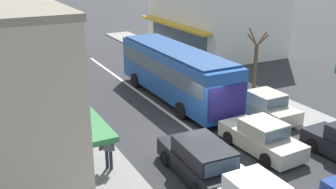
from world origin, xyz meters
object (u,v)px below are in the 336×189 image
(wagon_adjacent_lane_trail, at_px, (201,160))
(traffic_light_downstreet, at_px, (40,30))
(sedan_behind_bus_mid, at_px, (261,137))
(street_tree_right, at_px, (255,64))
(pedestrian_browsing_midblock, at_px, (61,80))
(parked_sedan_kerb_second, at_px, (265,106))
(pedestrian_with_handbag_near, at_px, (108,148))
(city_bus, at_px, (175,70))

(wagon_adjacent_lane_trail, xyz_separation_m, traffic_light_downstreet, (-2.01, 21.18, 2.11))
(sedan_behind_bus_mid, xyz_separation_m, street_tree_right, (4.80, 6.37, 1.34))
(street_tree_right, xyz_separation_m, pedestrian_browsing_midblock, (-11.07, 5.53, -0.94))
(wagon_adjacent_lane_trail, relative_size, traffic_light_downstreet, 1.09)
(sedan_behind_bus_mid, distance_m, wagon_adjacent_lane_trail, 3.75)
(pedestrian_browsing_midblock, bearing_deg, traffic_light_downstreet, 86.25)
(parked_sedan_kerb_second, xyz_separation_m, pedestrian_with_handbag_near, (-9.62, -1.55, 0.40))
(pedestrian_browsing_midblock, bearing_deg, sedan_behind_bus_mid, -62.22)
(sedan_behind_bus_mid, bearing_deg, city_bus, 91.10)
(parked_sedan_kerb_second, xyz_separation_m, street_tree_right, (1.99, 3.34, 1.34))
(sedan_behind_bus_mid, distance_m, parked_sedan_kerb_second, 4.13)
(city_bus, height_order, pedestrian_browsing_midblock, city_bus)
(wagon_adjacent_lane_trail, bearing_deg, pedestrian_browsing_midblock, 101.61)
(sedan_behind_bus_mid, xyz_separation_m, pedestrian_browsing_midblock, (-6.27, 11.90, 0.40))
(street_tree_right, relative_size, pedestrian_with_handbag_near, 2.58)
(city_bus, distance_m, pedestrian_with_handbag_near, 9.29)
(city_bus, xyz_separation_m, parked_sedan_kerb_second, (2.96, -4.88, -1.22))
(traffic_light_downstreet, relative_size, street_tree_right, 1.00)
(pedestrian_with_handbag_near, bearing_deg, street_tree_right, 22.83)
(wagon_adjacent_lane_trail, bearing_deg, street_tree_right, 39.56)
(traffic_light_downstreet, xyz_separation_m, pedestrian_browsing_midblock, (-0.57, -8.64, -1.79))
(city_bus, xyz_separation_m, wagon_adjacent_lane_trail, (-3.54, -8.56, -1.14))
(street_tree_right, bearing_deg, city_bus, 162.72)
(city_bus, relative_size, street_tree_right, 2.58)
(city_bus, distance_m, pedestrian_browsing_midblock, 7.35)
(pedestrian_with_handbag_near, bearing_deg, wagon_adjacent_lane_trail, -34.24)
(pedestrian_browsing_midblock, bearing_deg, parked_sedan_kerb_second, -44.33)
(parked_sedan_kerb_second, height_order, pedestrian_with_handbag_near, pedestrian_with_handbag_near)
(street_tree_right, bearing_deg, sedan_behind_bus_mid, -127.02)
(wagon_adjacent_lane_trail, distance_m, traffic_light_downstreet, 21.38)
(city_bus, bearing_deg, pedestrian_browsing_midblock, 146.89)
(wagon_adjacent_lane_trail, height_order, pedestrian_with_handbag_near, pedestrian_with_handbag_near)
(street_tree_right, height_order, pedestrian_with_handbag_near, street_tree_right)
(sedan_behind_bus_mid, bearing_deg, pedestrian_with_handbag_near, 167.75)
(city_bus, relative_size, sedan_behind_bus_mid, 2.55)
(city_bus, bearing_deg, wagon_adjacent_lane_trail, -112.46)
(wagon_adjacent_lane_trail, bearing_deg, parked_sedan_kerb_second, 29.52)
(traffic_light_downstreet, distance_m, pedestrian_browsing_midblock, 8.84)
(city_bus, relative_size, pedestrian_browsing_midblock, 6.66)
(wagon_adjacent_lane_trail, distance_m, pedestrian_browsing_midblock, 12.81)
(city_bus, distance_m, traffic_light_downstreet, 13.83)
(sedan_behind_bus_mid, relative_size, pedestrian_browsing_midblock, 2.62)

